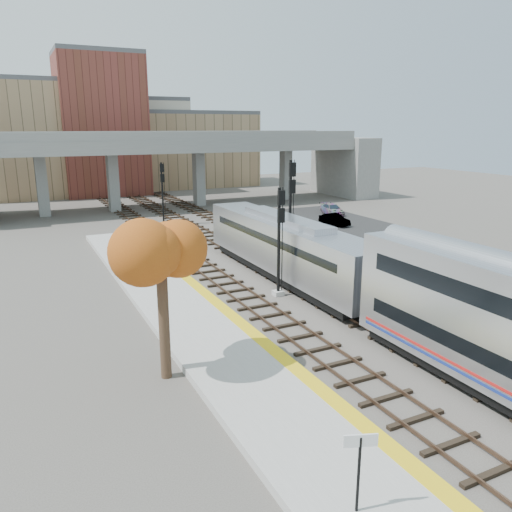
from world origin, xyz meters
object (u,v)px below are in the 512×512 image
signal_mast_far (163,195)px  car_b (334,220)px  signal_mast_near (279,245)px  signal_mast_mid (290,212)px  car_a (316,229)px  car_c (332,209)px  locomotive (286,246)px  tree (160,239)px

signal_mast_far → car_b: bearing=-27.3°
signal_mast_near → signal_mast_far: signal_mast_near is taller
signal_mast_mid → car_b: signal_mast_mid is taller
car_b → signal_mast_mid: bearing=-145.3°
signal_mast_mid → car_a: (7.52, 8.05, -3.40)m
signal_mast_far → car_c: (19.57, -2.54, -2.49)m
signal_mast_near → locomotive: bearing=54.4°
locomotive → signal_mast_far: signal_mast_far is taller
signal_mast_mid → tree: (-13.21, -12.76, 1.88)m
car_a → tree: bearing=-147.2°
signal_mast_far → tree: 33.61m
signal_mast_near → car_b: signal_mast_near is taller
signal_mast_near → signal_mast_far: bearing=90.0°
car_a → car_b: size_ratio=0.89×
locomotive → car_b: bearing=45.5°
signal_mast_near → car_b: (15.95, 17.06, -2.58)m
car_b → tree: bearing=-145.0°
car_b → car_c: 6.74m
signal_mast_near → signal_mast_far: 25.28m
signal_mast_near → car_c: size_ratio=1.60×
signal_mast_mid → signal_mast_far: bearing=101.9°
signal_mast_near → signal_mast_mid: size_ratio=0.85×
car_a → car_c: car_c is taller
signal_mast_mid → car_c: 23.18m
signal_mast_mid → car_a: bearing=46.9°
tree → signal_mast_near: bearing=37.3°
tree → car_c: bearing=46.0°
car_c → tree: bearing=-126.1°
locomotive → car_b: locomotive is taller
signal_mast_far → tree: (-9.11, -32.23, 2.75)m
signal_mast_mid → signal_mast_far: (-4.10, 19.47, -0.87)m
car_a → signal_mast_mid: bearing=-145.3°
tree → signal_mast_mid: bearing=44.0°
car_b → signal_mast_near: bearing=-141.9°
locomotive → signal_mast_mid: signal_mast_mid is taller
locomotive → tree: size_ratio=2.40×
car_b → locomotive: bearing=-143.2°
signal_mast_mid → car_b: size_ratio=2.14×
signal_mast_near → car_b: bearing=46.9°
car_a → signal_mast_far: bearing=123.3°
signal_mast_mid → signal_mast_far: size_ratio=1.20×
signal_mast_near → signal_mast_mid: signal_mast_mid is taller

